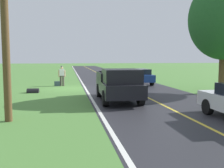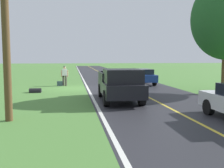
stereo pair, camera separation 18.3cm
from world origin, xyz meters
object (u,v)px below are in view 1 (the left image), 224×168
(hitchhiker_walking, at_px, (62,74))
(utility_pole_roadside, at_px, (5,24))
(sedan_near_oncoming, at_px, (138,76))
(pickup_truck_passing, at_px, (119,84))
(suitcase_carried, at_px, (57,84))

(hitchhiker_walking, xyz_separation_m, utility_pole_roadside, (1.75, 12.70, 2.67))
(hitchhiker_walking, distance_m, sedan_near_oncoming, 6.90)
(sedan_near_oncoming, bearing_deg, pickup_truck_passing, 68.15)
(hitchhiker_walking, height_order, pickup_truck_passing, pickup_truck_passing)
(hitchhiker_walking, bearing_deg, utility_pole_roadside, 82.17)
(suitcase_carried, relative_size, pickup_truck_passing, 0.08)
(pickup_truck_passing, bearing_deg, suitcase_carried, -67.11)
(suitcase_carried, height_order, pickup_truck_passing, pickup_truck_passing)
(hitchhiker_walking, relative_size, sedan_near_oncoming, 0.40)
(suitcase_carried, height_order, sedan_near_oncoming, sedan_near_oncoming)
(pickup_truck_passing, bearing_deg, sedan_near_oncoming, -111.85)
(pickup_truck_passing, bearing_deg, hitchhiker_walking, -69.65)
(pickup_truck_passing, height_order, sedan_near_oncoming, pickup_truck_passing)
(utility_pole_roadside, bearing_deg, suitcase_carried, -96.00)
(hitchhiker_walking, bearing_deg, pickup_truck_passing, 110.35)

